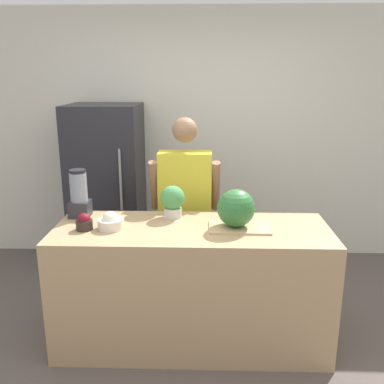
{
  "coord_description": "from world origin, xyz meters",
  "views": [
    {
      "loc": [
        0.09,
        -2.47,
        1.94
      ],
      "look_at": [
        0.0,
        0.4,
        1.15
      ],
      "focal_mm": 40.0,
      "sensor_mm": 36.0,
      "label": 1
    }
  ],
  "objects_px": {
    "refrigerator": "(107,188)",
    "person": "(185,209)",
    "blender": "(79,195)",
    "bowl_cream": "(111,222)",
    "potted_plant": "(173,200)",
    "bowl_cherries": "(84,222)",
    "watermelon": "(236,208)"
  },
  "relations": [
    {
      "from": "refrigerator",
      "to": "blender",
      "type": "relative_size",
      "value": 4.57
    },
    {
      "from": "potted_plant",
      "to": "blender",
      "type": "bearing_deg",
      "value": -179.35
    },
    {
      "from": "blender",
      "to": "potted_plant",
      "type": "xyz_separation_m",
      "value": [
        0.7,
        0.01,
        -0.04
      ]
    },
    {
      "from": "blender",
      "to": "potted_plant",
      "type": "distance_m",
      "value": 0.7
    },
    {
      "from": "person",
      "to": "potted_plant",
      "type": "bearing_deg",
      "value": -98.88
    },
    {
      "from": "blender",
      "to": "potted_plant",
      "type": "relative_size",
      "value": 1.5
    },
    {
      "from": "refrigerator",
      "to": "blender",
      "type": "xyz_separation_m",
      "value": [
        0.04,
        -1.09,
        0.23
      ]
    },
    {
      "from": "bowl_cream",
      "to": "person",
      "type": "bearing_deg",
      "value": 56.14
    },
    {
      "from": "bowl_cherries",
      "to": "potted_plant",
      "type": "bearing_deg",
      "value": 26.24
    },
    {
      "from": "bowl_cherries",
      "to": "bowl_cream",
      "type": "relative_size",
      "value": 0.67
    },
    {
      "from": "watermelon",
      "to": "blender",
      "type": "xyz_separation_m",
      "value": [
        -1.16,
        0.22,
        0.02
      ]
    },
    {
      "from": "bowl_cream",
      "to": "blender",
      "type": "bearing_deg",
      "value": 138.02
    },
    {
      "from": "refrigerator",
      "to": "watermelon",
      "type": "height_order",
      "value": "refrigerator"
    },
    {
      "from": "refrigerator",
      "to": "potted_plant",
      "type": "xyz_separation_m",
      "value": [
        0.75,
        -1.09,
        0.2
      ]
    },
    {
      "from": "bowl_cream",
      "to": "potted_plant",
      "type": "bearing_deg",
      "value": 32.78
    },
    {
      "from": "blender",
      "to": "person",
      "type": "bearing_deg",
      "value": 31.02
    },
    {
      "from": "blender",
      "to": "potted_plant",
      "type": "bearing_deg",
      "value": 0.65
    },
    {
      "from": "bowl_cream",
      "to": "potted_plant",
      "type": "distance_m",
      "value": 0.5
    },
    {
      "from": "refrigerator",
      "to": "watermelon",
      "type": "xyz_separation_m",
      "value": [
        1.21,
        -1.31,
        0.21
      ]
    },
    {
      "from": "person",
      "to": "bowl_cream",
      "type": "relative_size",
      "value": 9.05
    },
    {
      "from": "person",
      "to": "watermelon",
      "type": "xyz_separation_m",
      "value": [
        0.39,
        -0.68,
        0.23
      ]
    },
    {
      "from": "refrigerator",
      "to": "bowl_cream",
      "type": "bearing_deg",
      "value": -76.2
    },
    {
      "from": "person",
      "to": "bowl_cherries",
      "type": "relative_size",
      "value": 13.46
    },
    {
      "from": "refrigerator",
      "to": "bowl_cherries",
      "type": "xyz_separation_m",
      "value": [
        0.15,
        -1.38,
        0.12
      ]
    },
    {
      "from": "refrigerator",
      "to": "person",
      "type": "height_order",
      "value": "refrigerator"
    },
    {
      "from": "bowl_cream",
      "to": "refrigerator",
      "type": "bearing_deg",
      "value": 103.8
    },
    {
      "from": "bowl_cherries",
      "to": "bowl_cream",
      "type": "height_order",
      "value": "bowl_cream"
    },
    {
      "from": "person",
      "to": "watermelon",
      "type": "height_order",
      "value": "person"
    },
    {
      "from": "bowl_cherries",
      "to": "blender",
      "type": "bearing_deg",
      "value": 111.09
    },
    {
      "from": "bowl_cherries",
      "to": "watermelon",
      "type": "bearing_deg",
      "value": 3.56
    },
    {
      "from": "refrigerator",
      "to": "person",
      "type": "distance_m",
      "value": 1.03
    },
    {
      "from": "watermelon",
      "to": "bowl_cherries",
      "type": "bearing_deg",
      "value": -176.44
    }
  ]
}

